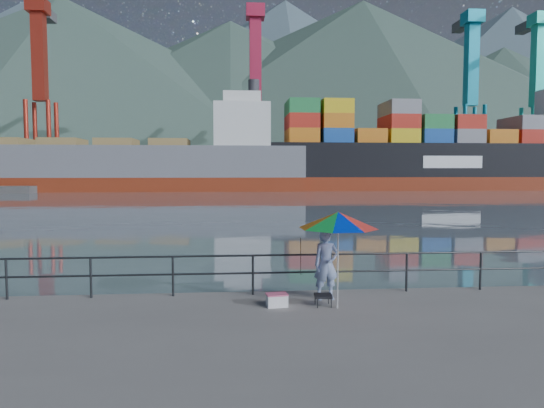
% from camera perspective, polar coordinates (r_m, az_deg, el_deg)
% --- Properties ---
extents(ground, '(24.00, 11.00, 0.50)m').
position_cam_1_polar(ground, '(7.71, -8.52, -22.21)').
color(ground, slate).
rests_on(ground, ground).
extents(harbor_water, '(500.00, 280.00, 0.00)m').
position_cam_1_polar(harbor_water, '(140.44, -4.87, 2.70)').
color(harbor_water, slate).
rests_on(harbor_water, ground).
extents(far_dock, '(200.00, 40.00, 0.40)m').
position_cam_1_polar(far_dock, '(103.89, 0.59, 2.26)').
color(far_dock, '#514F4C').
rests_on(far_dock, ground).
extents(guardrail, '(22.00, 0.06, 1.03)m').
position_cam_1_polar(guardrail, '(12.40, -6.94, -8.28)').
color(guardrail, '#2D3033').
rests_on(guardrail, ground).
extents(mountains, '(600.00, 332.80, 80.00)m').
position_cam_1_polar(mountains, '(223.85, 5.37, 12.30)').
color(mountains, '#385147').
rests_on(mountains, ground).
extents(port_cranes, '(116.00, 28.00, 38.40)m').
position_cam_1_polar(port_cranes, '(100.04, 13.39, 11.27)').
color(port_cranes, red).
rests_on(port_cranes, ground).
extents(container_stacks, '(58.00, 5.40, 7.80)m').
position_cam_1_polar(container_stacks, '(108.58, 12.64, 3.56)').
color(container_stacks, yellow).
rests_on(container_stacks, ground).
extents(fisherman, '(0.67, 0.49, 1.72)m').
position_cam_1_polar(fisherman, '(11.96, 6.40, -7.06)').
color(fisherman, '#2F5599').
rests_on(fisherman, ground).
extents(beach_umbrella, '(2.31, 2.31, 2.21)m').
position_cam_1_polar(beach_umbrella, '(11.04, 7.79, -1.90)').
color(beach_umbrella, white).
rests_on(beach_umbrella, ground).
extents(folding_stool, '(0.44, 0.44, 0.27)m').
position_cam_1_polar(folding_stool, '(11.52, 6.03, -11.16)').
color(folding_stool, black).
rests_on(folding_stool, ground).
extents(cooler_bag, '(0.50, 0.37, 0.27)m').
position_cam_1_polar(cooler_bag, '(11.43, 0.58, -11.30)').
color(cooler_bag, silver).
rests_on(cooler_bag, ground).
extents(fishing_rod, '(0.29, 1.84, 1.31)m').
position_cam_1_polar(fishing_rod, '(12.75, 3.38, -10.31)').
color(fishing_rod, black).
rests_on(fishing_rod, ground).
extents(bulk_carrier, '(55.58, 9.62, 14.50)m').
position_cam_1_polar(bulk_carrier, '(82.15, -14.67, 4.51)').
color(bulk_carrier, maroon).
rests_on(bulk_carrier, ground).
extents(container_ship, '(60.71, 10.12, 18.10)m').
position_cam_1_polar(container_ship, '(90.20, 20.09, 5.46)').
color(container_ship, maroon).
rests_on(container_ship, ground).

